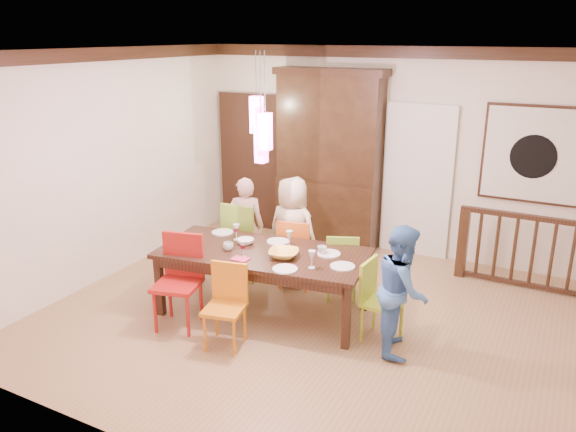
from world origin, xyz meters
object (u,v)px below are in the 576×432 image
at_px(chair_far_left, 246,234).
at_px(balustrade, 543,253).
at_px(chair_end_right, 383,296).
at_px(china_hutch, 329,159).
at_px(person_end_right, 402,289).
at_px(person_far_left, 246,227).
at_px(person_far_mid, 292,231).
at_px(dining_table, 263,257).

height_order(chair_far_left, balustrade, chair_far_left).
height_order(chair_far_left, chair_end_right, chair_far_left).
distance_m(china_hutch, person_end_right, 3.18).
relative_size(china_hutch, balustrade, 1.28).
bearing_deg(person_far_left, chair_end_right, 134.34).
bearing_deg(person_end_right, china_hutch, 19.58).
bearing_deg(china_hutch, person_far_mid, -82.95).
bearing_deg(balustrade, dining_table, -142.42).
distance_m(dining_table, balustrade, 3.45).
bearing_deg(person_end_right, balustrade, -45.73).
xyz_separation_m(china_hutch, person_far_mid, (0.19, -1.55, -0.60)).
relative_size(chair_end_right, person_end_right, 0.65).
distance_m(chair_end_right, balustrade, 2.44).
bearing_deg(chair_end_right, dining_table, 96.54).
height_order(person_far_left, person_end_right, person_end_right).
distance_m(chair_far_left, balustrade, 3.69).
bearing_deg(chair_far_left, person_end_right, 158.90).
relative_size(chair_end_right, balustrade, 0.42).
distance_m(china_hutch, person_far_left, 1.77).
relative_size(dining_table, chair_end_right, 2.86).
height_order(chair_end_right, balustrade, balustrade).
relative_size(dining_table, balustrade, 1.20).
bearing_deg(balustrade, person_far_left, -160.00).
height_order(dining_table, person_end_right, person_end_right).
bearing_deg(person_end_right, dining_table, 70.31).
bearing_deg(person_far_left, dining_table, 106.24).
relative_size(chair_end_right, person_far_left, 0.65).
distance_m(dining_table, person_end_right, 1.62).
bearing_deg(chair_end_right, china_hutch, 39.59).
height_order(chair_end_right, china_hutch, china_hutch).
distance_m(chair_far_left, person_end_right, 2.46).
height_order(chair_far_left, person_far_mid, person_far_mid).
relative_size(dining_table, person_far_left, 1.85).
bearing_deg(person_far_left, balustrade, 174.10).
height_order(china_hutch, balustrade, china_hutch).
distance_m(chair_far_left, chair_end_right, 2.22).
relative_size(china_hutch, person_end_right, 1.97).
relative_size(chair_end_right, person_far_mid, 0.61).
height_order(dining_table, china_hutch, china_hutch).
height_order(dining_table, chair_far_left, chair_far_left).
bearing_deg(dining_table, person_end_right, -9.93).
xyz_separation_m(balustrade, person_far_left, (-3.50, -1.23, 0.16)).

